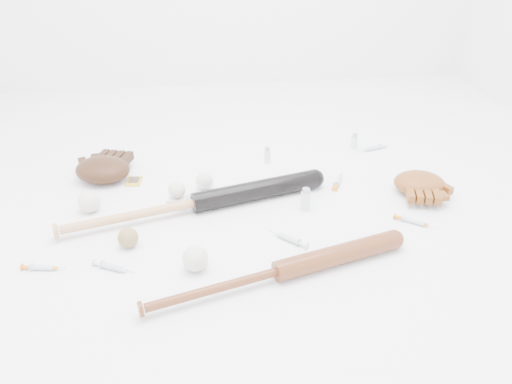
{
  "coord_description": "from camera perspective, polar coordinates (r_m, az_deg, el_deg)",
  "views": [
    {
      "loc": [
        -0.22,
        -1.54,
        0.95
      ],
      "look_at": [
        -0.01,
        0.01,
        0.06
      ],
      "focal_mm": 35.0,
      "sensor_mm": 36.0,
      "label": 1
    }
  ],
  "objects": [
    {
      "name": "pedestal",
      "position": [
        1.84,
        -8.9,
        -1.09
      ],
      "size": [
        0.08,
        0.08,
        0.04
      ],
      "primitive_type": "cube",
      "rotation": [
        0.0,
        0.0,
        -0.27
      ],
      "color": "white",
      "rests_on": "ground"
    },
    {
      "name": "glove_tan",
      "position": [
        2.0,
        18.19,
        0.98
      ],
      "size": [
        0.28,
        0.28,
        0.08
      ],
      "primitive_type": null,
      "rotation": [
        0.0,
        0.0,
        2.87
      ],
      "color": "brown",
      "rests_on": "ground"
    },
    {
      "name": "baseball_upper",
      "position": [
        1.94,
        -5.91,
        1.26
      ],
      "size": [
        0.07,
        0.07,
        0.07
      ],
      "primitive_type": "sphere",
      "color": "silver",
      "rests_on": "ground"
    },
    {
      "name": "syringe_5",
      "position": [
        1.65,
        -23.24,
        -7.94
      ],
      "size": [
        0.15,
        0.05,
        0.02
      ],
      "primitive_type": null,
      "rotation": [
        0.0,
        0.0,
        -0.18
      ],
      "color": "#ADBCC6",
      "rests_on": "ground"
    },
    {
      "name": "glove_dark",
      "position": [
        2.08,
        -17.12,
        2.5
      ],
      "size": [
        0.33,
        0.33,
        0.09
      ],
      "primitive_type": null,
      "rotation": [
        0.0,
        0.0,
        -0.33
      ],
      "color": "#311A0D",
      "rests_on": "ground"
    },
    {
      "name": "syringe_0",
      "position": [
        1.58,
        -16.12,
        -8.25
      ],
      "size": [
        0.15,
        0.1,
        0.02
      ],
      "primitive_type": null,
      "rotation": [
        0.0,
        0.0,
        -0.49
      ],
      "color": "#ADBCC6",
      "rests_on": "ground"
    },
    {
      "name": "bat_dark",
      "position": [
        1.79,
        -6.88,
        -1.22
      ],
      "size": [
        1.0,
        0.33,
        0.07
      ],
      "primitive_type": null,
      "rotation": [
        0.0,
        0.0,
        0.26
      ],
      "color": "black",
      "rests_on": "ground"
    },
    {
      "name": "vial_3",
      "position": [
        1.8,
        5.7,
        -0.79
      ],
      "size": [
        0.04,
        0.04,
        0.08
      ],
      "primitive_type": "cylinder",
      "color": "silver",
      "rests_on": "ground"
    },
    {
      "name": "syringe_2",
      "position": [
        2.01,
        9.38,
        1.28
      ],
      "size": [
        0.1,
        0.16,
        0.02
      ],
      "primitive_type": null,
      "rotation": [
        0.0,
        0.0,
        1.1
      ],
      "color": "#ADBCC6",
      "rests_on": "ground"
    },
    {
      "name": "baseball_left",
      "position": [
        1.88,
        -18.52,
        -1.07
      ],
      "size": [
        0.08,
        0.08,
        0.08
      ],
      "primitive_type": "sphere",
      "color": "silver",
      "rests_on": "ground"
    },
    {
      "name": "baseball_on_pedestal",
      "position": [
        1.82,
        -9.02,
        0.26
      ],
      "size": [
        0.06,
        0.06,
        0.06
      ],
      "primitive_type": "sphere",
      "color": "silver",
      "rests_on": "pedestal"
    },
    {
      "name": "vial_1",
      "position": [
        2.31,
        11.18,
        5.71
      ],
      "size": [
        0.03,
        0.03,
        0.07
      ],
      "primitive_type": "cylinder",
      "color": "silver",
      "rests_on": "ground"
    },
    {
      "name": "syringe_4",
      "position": [
        2.32,
        13.23,
        4.92
      ],
      "size": [
        0.17,
        0.07,
        0.02
      ],
      "primitive_type": null,
      "rotation": [
        0.0,
        0.0,
        3.42
      ],
      "color": "#ADBCC6",
      "rests_on": "ground"
    },
    {
      "name": "baseball_aged",
      "position": [
        1.65,
        -14.42,
        -5.08
      ],
      "size": [
        0.07,
        0.07,
        0.07
      ],
      "primitive_type": "sphere",
      "color": "olive",
      "rests_on": "ground"
    },
    {
      "name": "syringe_1",
      "position": [
        1.64,
        3.79,
        -5.35
      ],
      "size": [
        0.14,
        0.14,
        0.02
      ],
      "primitive_type": null,
      "rotation": [
        0.0,
        0.0,
        2.35
      ],
      "color": "#ADBCC6",
      "rests_on": "ground"
    },
    {
      "name": "vial_0",
      "position": [
        2.13,
        1.3,
        4.24
      ],
      "size": [
        0.03,
        0.03,
        0.07
      ],
      "primitive_type": "cylinder",
      "color": "silver",
      "rests_on": "ground"
    },
    {
      "name": "syringe_3",
      "position": [
        1.81,
        17.56,
        -3.19
      ],
      "size": [
        0.15,
        0.12,
        0.02
      ],
      "primitive_type": null,
      "rotation": [
        0.0,
        0.0,
        -0.65
      ],
      "color": "#ADBCC6",
      "rests_on": "ground"
    },
    {
      "name": "trading_card",
      "position": [
        2.05,
        -13.76,
        1.18
      ],
      "size": [
        0.07,
        0.09,
        0.0
      ],
      "primitive_type": "cube",
      "rotation": [
        0.0,
        0.0,
        -0.1
      ],
      "color": "gold",
      "rests_on": "ground"
    },
    {
      "name": "baseball_mid",
      "position": [
        1.51,
        -6.96,
        -7.58
      ],
      "size": [
        0.08,
        0.08,
        0.08
      ],
      "primitive_type": "sphere",
      "color": "silver",
      "rests_on": "ground"
    },
    {
      "name": "vial_2",
      "position": [
        1.88,
        0.74,
        0.45
      ],
      "size": [
        0.03,
        0.03,
        0.07
      ],
      "primitive_type": "cylinder",
      "color": "silver",
      "rests_on": "ground"
    },
    {
      "name": "bat_wood",
      "position": [
        1.47,
        2.61,
        -9.03
      ],
      "size": [
        0.85,
        0.29,
        0.06
      ],
      "primitive_type": null,
      "rotation": [
        0.0,
        0.0,
        0.27
      ],
      "color": "brown",
      "rests_on": "ground"
    }
  ]
}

